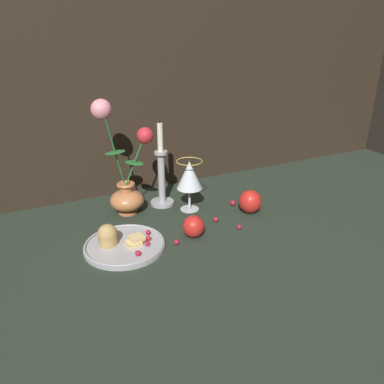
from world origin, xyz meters
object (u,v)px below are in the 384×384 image
(plate_with_pastries, at_px, (121,243))
(vase, at_px, (125,178))
(wine_glass, at_px, (189,177))
(candlestick, at_px, (162,178))
(apple_beside_vase, at_px, (193,226))
(apple_near_glass, at_px, (250,201))

(plate_with_pastries, bearing_deg, vase, 68.78)
(wine_glass, distance_m, candlestick, 0.11)
(plate_with_pastries, xyz_separation_m, apple_beside_vase, (0.21, -0.03, 0.02))
(plate_with_pastries, height_order, wine_glass, wine_glass)
(candlestick, relative_size, apple_beside_vase, 3.82)
(plate_with_pastries, relative_size, apple_beside_vase, 2.92)
(plate_with_pastries, bearing_deg, candlestick, 45.92)
(candlestick, xyz_separation_m, apple_beside_vase, (-0.00, -0.25, -0.06))
(candlestick, bearing_deg, plate_with_pastries, -134.08)
(wine_glass, relative_size, candlestick, 0.59)
(vase, relative_size, apple_near_glass, 4.20)
(apple_near_glass, bearing_deg, wine_glass, 147.75)
(candlestick, height_order, apple_near_glass, candlestick)
(vase, xyz_separation_m, apple_near_glass, (0.37, -0.18, -0.08))
(vase, distance_m, plate_with_pastries, 0.25)
(plate_with_pastries, bearing_deg, wine_glass, 26.30)
(wine_glass, bearing_deg, candlestick, 129.23)
(apple_beside_vase, bearing_deg, vase, 118.00)
(plate_with_pastries, distance_m, wine_glass, 0.32)
(wine_glass, relative_size, apple_near_glass, 1.94)
(vase, distance_m, apple_beside_vase, 0.28)
(vase, height_order, plate_with_pastries, vase)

